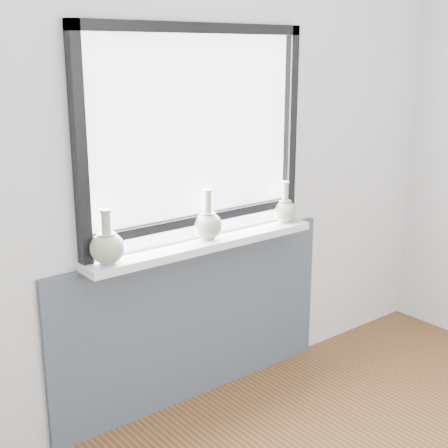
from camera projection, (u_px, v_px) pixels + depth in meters
back_wall at (192, 159)px, 3.11m from camera, size 3.60×0.02×2.60m
apron_panel at (197, 321)px, 3.32m from camera, size 1.70×0.03×0.86m
windowsill at (204, 244)px, 3.15m from camera, size 1.32×0.18×0.04m
window at (196, 131)px, 3.04m from camera, size 1.30×0.06×1.05m
vase_a at (107, 246)px, 2.78m from camera, size 0.16×0.16×0.25m
vase_b at (207, 224)px, 3.14m from camera, size 0.15×0.15×0.26m
vase_c at (285, 210)px, 3.46m from camera, size 0.13×0.13×0.23m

